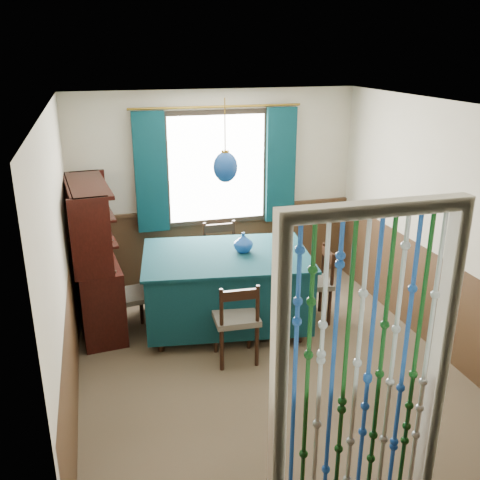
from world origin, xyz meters
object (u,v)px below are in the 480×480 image
object	(u,v)px
chair_left	(127,297)
pendant_lamp	(225,167)
sideboard	(95,278)
bowl_shelf	(97,235)
chair_far	(222,258)
vase_sideboard	(97,239)
dining_table	(226,285)
chair_near	(236,319)
chair_right	(314,282)
vase_table	(243,243)

from	to	relation	value
chair_left	pendant_lamp	bearing A→B (deg)	75.53
sideboard	chair_left	bearing A→B (deg)	-50.23
chair_left	bowl_shelf	world-z (taller)	bowl_shelf
chair_far	sideboard	bearing A→B (deg)	14.70
chair_far	chair_left	size ratio (longest dim) A/B	1.10
vase_sideboard	chair_far	bearing A→B (deg)	1.84
dining_table	chair_far	world-z (taller)	chair_far
chair_far	vase_sideboard	bearing A→B (deg)	1.91
dining_table	bowl_shelf	world-z (taller)	bowl_shelf
dining_table	sideboard	distance (m)	1.45
chair_far	bowl_shelf	size ratio (longest dim) A/B	4.46
sideboard	pendant_lamp	size ratio (longest dim) A/B	1.95
chair_near	bowl_shelf	xyz separation A→B (m)	(-1.25, 0.89, 0.69)
chair_far	chair_right	distance (m)	1.25
chair_right	pendant_lamp	distance (m)	1.69
chair_right	chair_far	bearing A→B (deg)	49.50
vase_sideboard	pendant_lamp	bearing A→B (deg)	-29.67
pendant_lamp	bowl_shelf	bearing A→B (deg)	172.79
bowl_shelf	chair_right	bearing A→B (deg)	-7.00
pendant_lamp	bowl_shelf	size ratio (longest dim) A/B	4.10
chair_left	bowl_shelf	size ratio (longest dim) A/B	4.08
dining_table	sideboard	xyz separation A→B (m)	(-1.39, 0.40, 0.08)
chair_near	vase_sideboard	world-z (taller)	vase_sideboard
chair_right	sideboard	xyz separation A→B (m)	(-2.39, 0.52, 0.12)
chair_left	sideboard	distance (m)	0.46
bowl_shelf	chair_left	bearing A→B (deg)	-16.22
chair_left	vase_sideboard	bearing A→B (deg)	-168.51
sideboard	vase_sideboard	bearing A→B (deg)	74.75
dining_table	pendant_lamp	size ratio (longest dim) A/B	2.30
vase_table	chair_far	bearing A→B (deg)	93.38
chair_left	sideboard	xyz separation A→B (m)	(-0.31, 0.31, 0.13)
chair_near	bowl_shelf	bearing A→B (deg)	146.80
dining_table	chair_far	xyz separation A→B (m)	(0.15, 0.80, -0.00)
pendant_lamp	vase_sideboard	size ratio (longest dim) A/B	5.05
chair_far	dining_table	bearing A→B (deg)	79.58
chair_far	vase_sideboard	xyz separation A→B (m)	(-1.48, -0.05, 0.42)
chair_left	vase_sideboard	xyz separation A→B (m)	(-0.25, 0.66, 0.46)
chair_right	pendant_lamp	world-z (taller)	pendant_lamp
dining_table	bowl_shelf	distance (m)	1.49
chair_near	vase_table	size ratio (longest dim) A/B	4.33
chair_left	chair_right	world-z (taller)	chair_right
chair_far	pendant_lamp	world-z (taller)	pendant_lamp
sideboard	vase_table	world-z (taller)	sideboard
dining_table	chair_left	world-z (taller)	dining_table
sideboard	bowl_shelf	bearing A→B (deg)	-81.36
chair_left	vase_sideboard	world-z (taller)	vase_sideboard
vase_table	bowl_shelf	world-z (taller)	bowl_shelf
bowl_shelf	sideboard	bearing A→B (deg)	104.29
dining_table	chair_near	xyz separation A→B (m)	(-0.08, -0.73, -0.03)
vase_sideboard	chair_near	bearing A→B (deg)	-49.92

